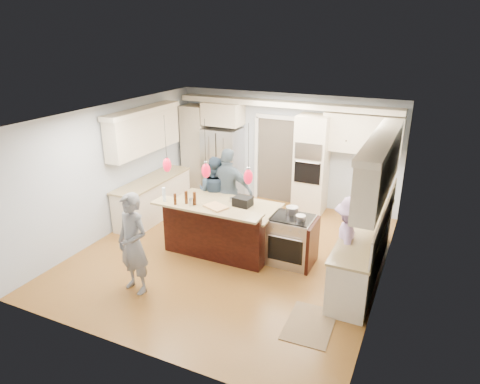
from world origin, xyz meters
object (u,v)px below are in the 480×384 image
Objects in this scene: kitchen_island at (223,226)px; island_range at (293,240)px; person_bar_end at (133,244)px; person_far_left at (215,194)px; refrigerator at (223,163)px.

kitchen_island is 1.41m from island_range.
person_far_left is at bearing 99.79° from person_bar_end.
kitchen_island reaches higher than island_range.
person_far_left is (0.74, -1.79, -0.09)m from refrigerator.
person_far_left is (0.09, 2.65, -0.04)m from person_bar_end.
island_range is at bearing 55.04° from person_bar_end.
person_far_left is at bearing 126.06° from kitchen_island.
kitchen_island is 2.28× the size of island_range.
kitchen_island is at bearing -176.92° from island_range.
person_bar_end reaches higher than person_far_left.
person_bar_end is at bearing -109.22° from kitchen_island.
refrigerator is 1.94m from person_far_left.
refrigerator reaches higher than person_bar_end.
person_bar_end is (0.65, -4.44, -0.05)m from refrigerator.
refrigerator reaches higher than island_range.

